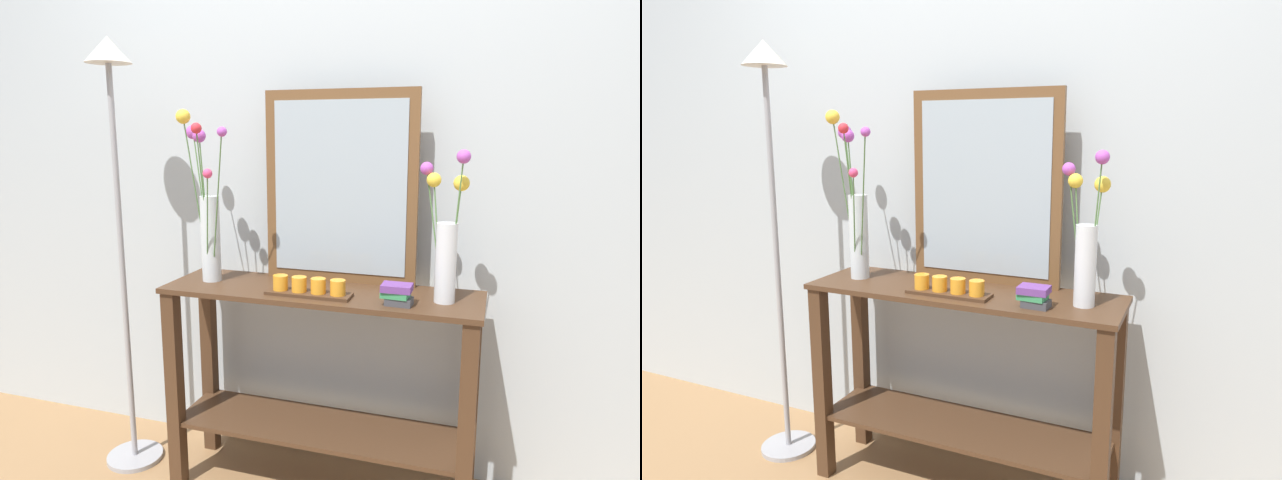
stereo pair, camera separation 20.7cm
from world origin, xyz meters
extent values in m
cube|color=#B2BCC1|center=(0.00, 0.30, 1.35)|extent=(6.40, 0.08, 2.70)
cube|color=#472D1C|center=(0.00, 0.00, 0.83)|extent=(1.21, 0.36, 0.02)
cube|color=#472D1C|center=(0.00, 0.00, 0.27)|extent=(1.15, 0.32, 0.02)
cube|color=#472D1C|center=(-0.57, -0.14, 0.41)|extent=(0.06, 0.06, 0.82)
cube|color=#472D1C|center=(0.57, -0.14, 0.41)|extent=(0.06, 0.06, 0.82)
cube|color=#472D1C|center=(-0.57, 0.14, 0.41)|extent=(0.06, 0.06, 0.82)
cube|color=#472D1C|center=(0.57, 0.14, 0.41)|extent=(0.06, 0.06, 0.82)
cube|color=brown|center=(0.03, 0.15, 1.21)|extent=(0.61, 0.03, 0.75)
cube|color=#9EADB7|center=(0.03, 0.13, 1.21)|extent=(0.53, 0.00, 0.67)
cylinder|color=silver|center=(-0.46, 0.00, 1.01)|extent=(0.08, 0.08, 0.34)
cylinder|color=#4C753D|center=(-0.51, 0.04, 1.14)|extent=(0.12, 0.10, 0.57)
sphere|color=#B24CB7|center=(-0.57, 0.09, 1.43)|extent=(0.06, 0.06, 0.06)
cylinder|color=#4C753D|center=(-0.44, -0.06, 1.07)|extent=(0.07, 0.08, 0.42)
sphere|color=#EA4275|center=(-0.41, -0.09, 1.28)|extent=(0.04, 0.04, 0.04)
cylinder|color=#4C753D|center=(-0.39, -0.07, 1.14)|extent=(0.13, 0.13, 0.57)
sphere|color=#B24CB7|center=(-0.33, -0.13, 1.43)|extent=(0.04, 0.04, 0.04)
cylinder|color=#4C753D|center=(-0.50, -0.02, 1.17)|extent=(0.08, 0.03, 0.63)
sphere|color=yellow|center=(-0.54, -0.03, 1.49)|extent=(0.06, 0.06, 0.06)
cylinder|color=#4C753D|center=(-0.47, -0.01, 1.14)|extent=(0.03, 0.01, 0.56)
sphere|color=#B24CB7|center=(-0.48, -0.01, 1.41)|extent=(0.05, 0.05, 0.05)
cylinder|color=#4C753D|center=(-0.46, -0.03, 1.15)|extent=(0.01, 0.09, 0.58)
sphere|color=red|center=(-0.46, -0.07, 1.44)|extent=(0.04, 0.04, 0.04)
cylinder|color=silver|center=(0.46, -0.01, 0.98)|extent=(0.07, 0.07, 0.28)
cylinder|color=#4C753D|center=(0.49, -0.02, 1.10)|extent=(0.04, 0.04, 0.49)
sphere|color=#B24CB7|center=(0.51, -0.04, 1.35)|extent=(0.05, 0.05, 0.05)
cylinder|color=#4C753D|center=(0.49, 0.00, 1.06)|extent=(0.03, 0.06, 0.40)
sphere|color=yellow|center=(0.50, 0.03, 1.25)|extent=(0.06, 0.06, 0.06)
cylinder|color=#4C753D|center=(0.42, 0.03, 1.08)|extent=(0.08, 0.08, 0.44)
sphere|color=#B24CB7|center=(0.38, 0.07, 1.30)|extent=(0.05, 0.05, 0.05)
cylinder|color=#4C753D|center=(0.43, 0.02, 1.06)|extent=(0.05, 0.07, 0.40)
sphere|color=yellow|center=(0.41, 0.05, 1.26)|extent=(0.05, 0.05, 0.05)
cube|color=#472D1C|center=(-0.02, -0.08, 0.84)|extent=(0.32, 0.09, 0.01)
cylinder|color=orange|center=(-0.13, -0.08, 0.88)|extent=(0.06, 0.06, 0.05)
cylinder|color=orange|center=(-0.05, -0.08, 0.88)|extent=(0.06, 0.06, 0.05)
cylinder|color=orange|center=(0.02, -0.08, 0.88)|extent=(0.06, 0.06, 0.05)
cylinder|color=orange|center=(0.09, -0.08, 0.88)|extent=(0.06, 0.06, 0.05)
cube|color=#424247|center=(0.32, -0.10, 0.85)|extent=(0.09, 0.07, 0.03)
cube|color=#388E56|center=(0.31, -0.09, 0.88)|extent=(0.10, 0.08, 0.02)
cube|color=#663884|center=(0.31, -0.10, 0.90)|extent=(0.10, 0.08, 0.02)
cylinder|color=#9E9EA3|center=(-0.85, -0.05, 0.01)|extent=(0.24, 0.24, 0.02)
cylinder|color=#9E9EA3|center=(-0.85, -0.05, 0.86)|extent=(0.02, 0.02, 1.67)
cone|color=beige|center=(-0.85, -0.05, 1.74)|extent=(0.18, 0.18, 0.10)
camera|label=1|loc=(0.63, -1.93, 1.42)|focal=31.14mm
camera|label=2|loc=(0.82, -1.86, 1.42)|focal=31.14mm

